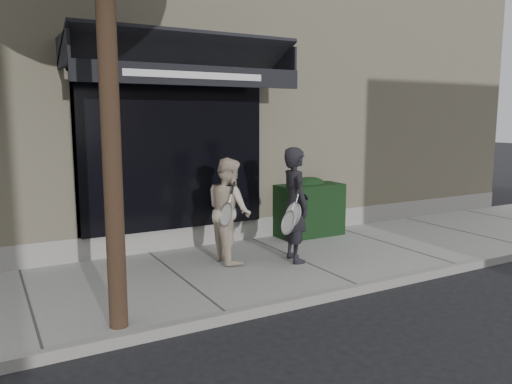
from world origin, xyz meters
TOP-DOWN VIEW (x-y plane):
  - ground at (0.00, 0.00)m, footprint 80.00×80.00m
  - sidewalk at (0.00, 0.00)m, footprint 20.00×3.00m
  - curb at (0.00, -1.55)m, footprint 20.00×0.10m
  - building_facade at (-0.01, 4.96)m, footprint 14.30×8.04m
  - hedge at (1.10, 1.25)m, footprint 1.30×0.70m
  - pedestrian_front at (-0.11, -0.11)m, footprint 0.75×0.89m
  - pedestrian_back at (-1.02, 0.38)m, footprint 0.63×0.89m

SIDE VIEW (x-z plane):
  - ground at x=0.00m, z-range 0.00..0.00m
  - sidewalk at x=0.00m, z-range 0.00..0.12m
  - curb at x=0.00m, z-range 0.00..0.14m
  - hedge at x=1.10m, z-range 0.09..1.23m
  - pedestrian_back at x=-1.02m, z-range 0.12..1.78m
  - pedestrian_front at x=-0.11m, z-range 0.12..1.93m
  - building_facade at x=-0.01m, z-range -0.08..5.56m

